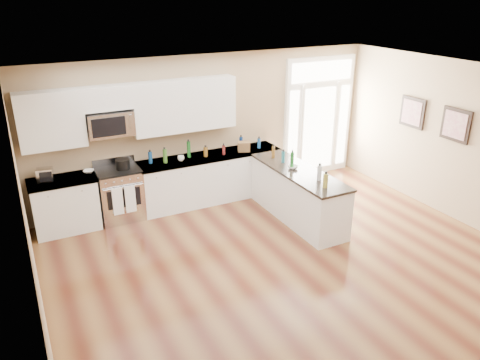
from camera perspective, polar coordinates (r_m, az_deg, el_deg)
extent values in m
plane|color=#4D2215|center=(6.68, 10.89, -13.97)|extent=(8.00, 8.00, 0.00)
plane|color=tan|center=(9.21, -3.67, 6.47)|extent=(7.00, 0.00, 7.00)
plane|color=tan|center=(4.85, -23.49, -10.92)|extent=(0.00, 8.00, 8.00)
plane|color=white|center=(5.53, 13.00, 10.19)|extent=(8.00, 8.00, 0.00)
cube|color=silver|center=(8.59, -20.51, -2.93)|extent=(1.06, 0.62, 0.90)
cube|color=black|center=(8.76, -20.16, -5.30)|extent=(1.02, 0.52, 0.10)
cube|color=black|center=(8.41, -20.93, -0.03)|extent=(1.10, 0.66, 0.04)
cube|color=silver|center=(9.19, -3.65, 0.17)|extent=(2.81, 0.62, 0.90)
cube|color=black|center=(9.35, -3.59, -2.10)|extent=(2.77, 0.52, 0.10)
cube|color=black|center=(9.02, -3.72, 2.94)|extent=(2.85, 0.66, 0.04)
cube|color=silver|center=(8.50, 7.00, -1.87)|extent=(0.65, 2.28, 0.90)
cube|color=black|center=(8.67, 6.88, -4.29)|extent=(0.61, 2.18, 0.10)
cube|color=black|center=(8.32, 7.15, 1.08)|extent=(0.69, 2.32, 0.04)
cube|color=silver|center=(8.25, -22.09, 6.77)|extent=(1.04, 0.33, 0.95)
cube|color=silver|center=(8.73, -6.80, 9.03)|extent=(1.94, 0.33, 0.95)
cube|color=silver|center=(8.31, -15.95, 9.61)|extent=(0.82, 0.33, 0.40)
cube|color=silver|center=(8.38, -15.58, 6.64)|extent=(0.78, 0.40, 0.42)
cube|color=black|center=(8.17, -15.68, 6.24)|extent=(0.56, 0.01, 0.32)
cube|color=white|center=(10.44, 9.49, 7.55)|extent=(1.70, 0.08, 2.60)
cube|color=white|center=(10.46, 9.56, 6.16)|extent=(0.78, 0.02, 1.80)
cube|color=white|center=(10.10, 6.51, 5.73)|extent=(0.22, 0.02, 1.80)
cube|color=white|center=(10.86, 12.40, 6.54)|extent=(0.22, 0.02, 1.80)
cube|color=white|center=(10.19, 10.02, 12.92)|extent=(1.50, 0.02, 0.40)
cube|color=black|center=(9.67, 20.29, 7.74)|extent=(0.04, 0.58, 0.58)
cube|color=#9A3D5B|center=(9.65, 20.19, 7.73)|extent=(0.01, 0.46, 0.46)
cube|color=black|center=(9.04, 24.83, 6.12)|extent=(0.04, 0.58, 0.58)
cube|color=#9A3D5B|center=(9.02, 24.73, 6.10)|extent=(0.01, 0.46, 0.46)
cube|color=silver|center=(8.70, -14.40, -1.76)|extent=(0.76, 0.62, 0.92)
cube|color=black|center=(8.53, -14.70, 1.15)|extent=(0.76, 0.60, 0.03)
cube|color=silver|center=(8.78, -15.20, 2.24)|extent=(0.76, 0.04, 0.14)
cube|color=black|center=(8.40, -13.94, -2.18)|extent=(0.58, 0.01, 0.34)
cylinder|color=silver|center=(8.29, -14.04, -0.86)|extent=(0.70, 0.02, 0.02)
cube|color=white|center=(8.35, -14.66, -2.54)|extent=(0.18, 0.02, 0.50)
cube|color=white|center=(8.39, -13.21, -2.27)|extent=(0.18, 0.02, 0.50)
cylinder|color=black|center=(8.50, -14.11, 1.94)|extent=(0.25, 0.25, 0.19)
cube|color=silver|center=(8.40, -22.67, 0.61)|extent=(0.28, 0.24, 0.22)
cube|color=brown|center=(9.19, 0.47, 4.09)|extent=(0.28, 0.24, 0.19)
imported|color=white|center=(8.54, -17.97, 1.02)|extent=(0.23, 0.23, 0.04)
imported|color=white|center=(8.35, 6.48, 1.56)|extent=(0.20, 0.20, 0.06)
imported|color=white|center=(8.74, -7.22, 2.64)|extent=(0.12, 0.12, 0.10)
cylinder|color=#19591E|center=(8.30, 6.36, 2.38)|extent=(0.06, 0.06, 0.31)
cylinder|color=navy|center=(9.38, 2.32, 4.50)|extent=(0.07, 0.07, 0.20)
cylinder|color=brown|center=(8.83, 4.08, 3.42)|extent=(0.06, 0.06, 0.23)
cylinder|color=olive|center=(7.61, 10.38, -0.07)|extent=(0.08, 0.08, 0.23)
cylinder|color=#26727F|center=(8.61, 5.30, 2.81)|extent=(0.07, 0.07, 0.21)
cylinder|color=#591919|center=(9.00, -2.01, 3.67)|extent=(0.06, 0.06, 0.18)
cylinder|color=#B2B2B7|center=(7.88, 9.65, 0.88)|extent=(0.08, 0.08, 0.26)
cylinder|color=navy|center=(9.31, 0.12, 4.53)|extent=(0.07, 0.07, 0.25)
cylinder|color=#3F7226|center=(8.66, -9.13, 2.91)|extent=(0.07, 0.07, 0.26)
cylinder|color=#19591E|center=(8.89, -6.27, 3.74)|extent=(0.07, 0.07, 0.31)
cylinder|color=navy|center=(8.69, -10.89, 2.70)|extent=(0.07, 0.07, 0.22)
cylinder|color=brown|center=(8.92, -4.21, 3.45)|extent=(0.08, 0.08, 0.18)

